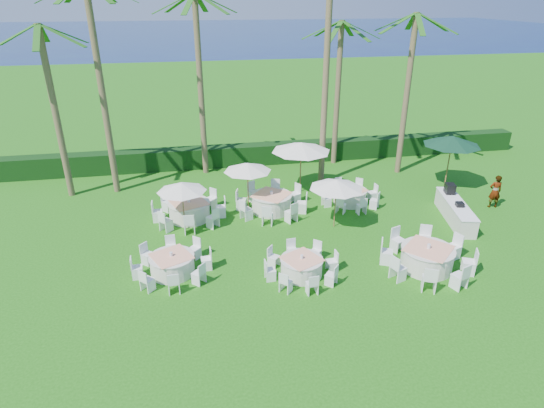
{
  "coord_description": "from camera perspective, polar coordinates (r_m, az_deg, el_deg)",
  "views": [
    {
      "loc": [
        -3.92,
        -14.17,
        9.49
      ],
      "look_at": [
        -0.66,
        3.19,
        1.3
      ],
      "focal_mm": 30.0,
      "sensor_mm": 36.0,
      "label": 1
    }
  ],
  "objects": [
    {
      "name": "ground",
      "position": [
        17.5,
        4.1,
        -8.04
      ],
      "size": [
        120.0,
        120.0,
        0.0
      ],
      "primitive_type": "plane",
      "color": "#1C580F",
      "rests_on": "ground"
    },
    {
      "name": "hedge",
      "position": [
        27.92,
        -2.01,
        6.29
      ],
      "size": [
        34.0,
        1.0,
        1.2
      ],
      "primitive_type": "cube",
      "color": "black",
      "rests_on": "ground"
    },
    {
      "name": "ocean",
      "position": [
        116.63,
        -9.23,
        19.91
      ],
      "size": [
        260.0,
        260.0,
        0.0
      ],
      "primitive_type": "plane",
      "color": "#081855",
      "rests_on": "ground"
    },
    {
      "name": "banquet_table_a",
      "position": [
        17.38,
        -12.42,
        -7.37
      ],
      "size": [
        2.93,
        2.93,
        0.9
      ],
      "color": "beige",
      "rests_on": "ground"
    },
    {
      "name": "banquet_table_b",
      "position": [
        16.92,
        3.72,
        -7.81
      ],
      "size": [
        2.77,
        2.77,
        0.85
      ],
      "color": "beige",
      "rests_on": "ground"
    },
    {
      "name": "banquet_table_c",
      "position": [
        18.2,
        18.87,
        -6.38
      ],
      "size": [
        3.38,
        3.38,
        1.03
      ],
      "color": "beige",
      "rests_on": "ground"
    },
    {
      "name": "banquet_table_d",
      "position": [
        21.26,
        -10.32,
        -0.75
      ],
      "size": [
        3.34,
        3.34,
        1.01
      ],
      "color": "beige",
      "rests_on": "ground"
    },
    {
      "name": "banquet_table_e",
      "position": [
        21.69,
        -0.07,
        0.23
      ],
      "size": [
        3.36,
        3.36,
        1.02
      ],
      "color": "beige",
      "rests_on": "ground"
    },
    {
      "name": "banquet_table_f",
      "position": [
        22.85,
        9.74,
        1.0
      ],
      "size": [
        2.91,
        2.91,
        0.89
      ],
      "color": "beige",
      "rests_on": "ground"
    },
    {
      "name": "umbrella_a",
      "position": [
        19.7,
        -11.28,
        2.09
      ],
      "size": [
        2.13,
        2.13,
        2.22
      ],
      "color": "brown",
      "rests_on": "ground"
    },
    {
      "name": "umbrella_b",
      "position": [
        19.75,
        8.1,
        2.47
      ],
      "size": [
        2.37,
        2.37,
        2.24
      ],
      "color": "brown",
      "rests_on": "ground"
    },
    {
      "name": "umbrella_c",
      "position": [
        21.32,
        -3.1,
        4.65
      ],
      "size": [
        2.26,
        2.26,
        2.34
      ],
      "color": "brown",
      "rests_on": "ground"
    },
    {
      "name": "umbrella_d",
      "position": [
        23.2,
        3.67,
        7.16
      ],
      "size": [
        3.02,
        3.02,
        2.69
      ],
      "color": "brown",
      "rests_on": "ground"
    },
    {
      "name": "umbrella_green",
      "position": [
        25.39,
        21.68,
        7.4
      ],
      "size": [
        2.92,
        2.92,
        2.87
      ],
      "color": "brown",
      "rests_on": "ground"
    },
    {
      "name": "buffet_table",
      "position": [
        22.45,
        21.97,
        -0.76
      ],
      "size": [
        1.62,
        3.84,
        1.34
      ],
      "color": "beige",
      "rests_on": "ground"
    },
    {
      "name": "staff_person",
      "position": [
        24.42,
        26.2,
        1.42
      ],
      "size": [
        0.66,
        0.48,
        1.66
      ],
      "primitive_type": "imported",
      "rotation": [
        0.0,
        0.0,
        2.99
      ],
      "color": "gray",
      "rests_on": "ground"
    },
    {
      "name": "palm_a",
      "position": [
        23.93,
        -20.66,
        13.8
      ],
      "size": [
        4.4,
        4.12,
        10.1
      ],
      "color": "brown",
      "rests_on": "ground"
    },
    {
      "name": "palm_b",
      "position": [
        25.57,
        -9.01,
        15.05
      ],
      "size": [
        4.35,
        4.29,
        9.58
      ],
      "color": "brown",
      "rests_on": "ground"
    },
    {
      "name": "palm_c",
      "position": [
        23.7,
        6.87,
        17.47
      ],
      "size": [
        4.15,
        4.4,
        12.03
      ],
      "color": "brown",
      "rests_on": "ground"
    },
    {
      "name": "palm_d",
      "position": [
        27.33,
        8.27,
        14.22
      ],
      "size": [
        4.4,
        4.11,
        8.22
      ],
      "color": "brown",
      "rests_on": "ground"
    },
    {
      "name": "palm_e",
      "position": [
        26.47,
        16.63,
        13.64
      ],
      "size": [
        4.34,
        4.3,
        8.67
      ],
      "color": "brown",
      "rests_on": "ground"
    },
    {
      "name": "palm_f",
      "position": [
        24.48,
        -25.66,
        10.99
      ],
      "size": [
        4.18,
        4.39,
        8.33
      ],
      "color": "brown",
      "rests_on": "ground"
    }
  ]
}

